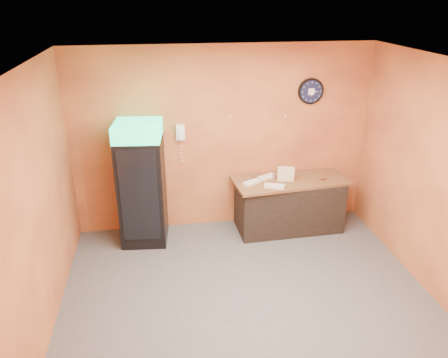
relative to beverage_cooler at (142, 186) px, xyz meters
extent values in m
plane|color=#47474C|center=(1.24, -1.61, -0.89)|extent=(4.50, 4.50, 0.00)
cube|color=orange|center=(1.24, 0.39, 0.51)|extent=(4.50, 0.02, 2.80)
cube|color=orange|center=(-1.01, -1.61, 0.51)|extent=(0.02, 4.00, 2.80)
cube|color=orange|center=(3.49, -1.61, 0.51)|extent=(0.02, 4.00, 2.80)
cube|color=white|center=(1.24, -1.61, 1.91)|extent=(4.50, 4.00, 0.02)
cube|color=black|center=(0.00, 0.04, -0.09)|extent=(0.70, 0.70, 1.59)
cube|color=#1CEF99|center=(0.00, 0.04, 0.82)|extent=(0.70, 0.70, 0.23)
cube|color=black|center=(0.03, -0.28, -0.02)|extent=(0.53, 0.07, 1.37)
cube|color=black|center=(2.21, 0.04, -0.49)|extent=(1.61, 0.76, 0.79)
cylinder|color=black|center=(2.55, 0.37, 1.21)|extent=(0.39, 0.05, 0.39)
cylinder|color=#0F1433|center=(2.55, 0.34, 1.21)|extent=(0.33, 0.01, 0.33)
cube|color=white|center=(2.55, 0.33, 1.21)|extent=(0.09, 0.00, 0.09)
cube|color=white|center=(0.59, 0.35, 0.67)|extent=(0.13, 0.07, 0.23)
cube|color=white|center=(0.59, 0.30, 0.67)|extent=(0.05, 0.04, 0.19)
cube|color=brown|center=(2.21, 0.04, -0.08)|extent=(1.79, 0.90, 0.04)
cube|color=beige|center=(2.13, 0.01, -0.03)|extent=(0.26, 0.13, 0.05)
cube|color=beige|center=(2.13, 0.01, 0.02)|extent=(0.26, 0.13, 0.05)
cube|color=beige|center=(2.13, 0.01, 0.07)|extent=(0.26, 0.13, 0.05)
cube|color=beige|center=(2.13, 0.01, 0.13)|extent=(0.26, 0.13, 0.05)
cube|color=silver|center=(1.60, -0.04, -0.04)|extent=(0.29, 0.23, 0.04)
cube|color=silver|center=(1.90, -0.21, -0.04)|extent=(0.31, 0.22, 0.04)
cube|color=silver|center=(1.87, 0.13, -0.03)|extent=(0.32, 0.24, 0.04)
cylinder|color=silver|center=(1.98, 0.12, -0.03)|extent=(0.06, 0.06, 0.06)
camera|label=1|loc=(0.28, -5.81, 2.57)|focal=35.00mm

